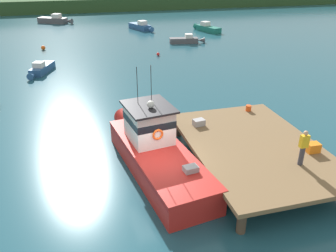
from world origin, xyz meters
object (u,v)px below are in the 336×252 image
Objects in this scene: crate_single_by_cleat at (313,148)px; moored_boat_off_the_point at (186,40)px; deckhand_by_the_boat at (303,147)px; crate_single_far at (199,122)px; moored_boat_far_right at (55,20)px; moored_boat_near_channel at (41,69)px; bait_bucket at (248,108)px; mooring_buoy_spare_mooring at (158,54)px; moored_boat_far_left at (207,28)px; mooring_buoy_outer at (43,48)px; moored_boat_outer_mooring at (141,26)px; main_fishing_boat at (154,148)px.

crate_single_by_cleat is 0.14× the size of moored_boat_off_the_point.
crate_single_far is at bearing 121.05° from deckhand_by_the_boat.
moored_boat_near_channel is at bearing -91.06° from moored_boat_far_right.
mooring_buoy_spare_mooring is at bearing 92.94° from bait_bucket.
deckhand_by_the_boat is at bearing -104.94° from moored_boat_far_left.
moored_boat_near_channel is (-12.09, 21.29, -1.69)m from deckhand_by_the_boat.
crate_single_far is 1.24× the size of mooring_buoy_outer.
crate_single_by_cleat is 0.12× the size of moored_boat_far_left.
crate_single_far reaches higher than moored_boat_outer_mooring.
crate_single_by_cleat is 50.23m from moored_boat_far_right.
deckhand_by_the_boat is at bearing -76.81° from moored_boat_far_right.
main_fishing_boat is 3.21m from crate_single_far.
moored_boat_far_right is at bearing 87.47° from mooring_buoy_outer.
deckhand_by_the_boat is at bearing -146.07° from crate_single_by_cleat.
mooring_buoy_outer is (-12.97, 24.57, -1.13)m from bait_bucket.
crate_single_far is 45.36m from moored_boat_far_right.
crate_single_far is 25.93m from moored_boat_off_the_point.
crate_single_far is 5.71m from deckhand_by_the_boat.
mooring_buoy_outer is at bearing 114.59° from crate_single_by_cleat.
mooring_buoy_outer is at bearing 110.28° from crate_single_far.
moored_boat_outer_mooring is (-8.86, 3.74, 0.01)m from moored_boat_far_left.
deckhand_by_the_boat is at bearing -30.31° from main_fishing_boat.
moored_boat_outer_mooring is 16.32m from mooring_buoy_outer.
bait_bucket is 0.07× the size of moored_boat_far_left.
moored_boat_off_the_point is 9.15× the size of mooring_buoy_outer.
mooring_buoy_outer is at bearing 153.62° from mooring_buoy_spare_mooring.
moored_boat_off_the_point is 25.37m from moored_boat_far_right.
deckhand_by_the_boat reaches higher than crate_single_by_cleat.
crate_single_far is at bearing -69.72° from mooring_buoy_outer.
deckhand_by_the_boat is (-0.57, -5.94, 0.69)m from bait_bucket.
mooring_buoy_spare_mooring is (11.70, 3.27, -0.21)m from moored_boat_near_channel.
moored_boat_near_channel is 12.95× the size of mooring_buoy_spare_mooring.
crate_single_far is (2.81, 1.50, 0.36)m from main_fishing_boat.
bait_bucket is at bearing 96.93° from crate_single_by_cleat.
crate_single_by_cleat is at bearing -96.42° from moored_boat_off_the_point.
crate_single_far is 18.84m from moored_boat_near_channel.
main_fishing_boat reaches higher than moored_boat_outer_mooring.
main_fishing_boat is 36.40m from moored_boat_far_left.
deckhand_by_the_boat reaches higher than mooring_buoy_spare_mooring.
main_fishing_boat is at bearing -76.21° from mooring_buoy_outer.
moored_boat_far_left is 8.45m from moored_boat_off_the_point.
main_fishing_boat is 28.25m from moored_boat_off_the_point.
moored_boat_near_channel is 0.82× the size of moored_boat_outer_mooring.
deckhand_by_the_boat is 3.38× the size of mooring_buoy_outer.
main_fishing_boat is at bearing 159.80° from crate_single_by_cleat.
main_fishing_boat is 27.97m from mooring_buoy_outer.
moored_boat_off_the_point reaches higher than mooring_buoy_outer.
moored_boat_far_right is at bearing 105.61° from bait_bucket.
crate_single_by_cleat is 1.24× the size of mooring_buoy_outer.
bait_bucket is 45.11m from moored_boat_far_right.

